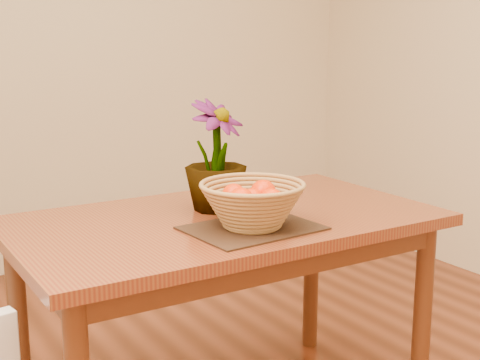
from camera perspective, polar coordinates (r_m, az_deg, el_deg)
wall_back at (r=3.96m, az=-16.06°, el=11.84°), size 4.00×0.02×2.70m
table at (r=2.25m, az=-1.32°, el=-5.22°), size 1.40×0.80×0.75m
placemat at (r=2.07m, az=1.05°, el=-4.13°), size 0.41×0.32×0.01m
wicker_basket at (r=2.06m, az=1.06°, el=-2.27°), size 0.33×0.33×0.13m
orange_pile at (r=2.05m, az=1.06°, el=-1.51°), size 0.20×0.19×0.08m
potted_plant at (r=2.27m, az=-2.07°, el=2.08°), size 0.28×0.28×0.38m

